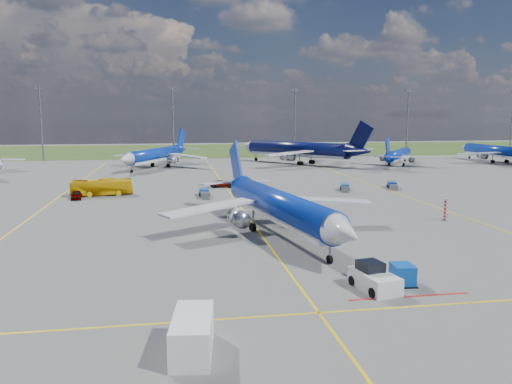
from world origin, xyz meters
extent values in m
plane|color=#565654|center=(0.00, 0.00, 0.00)|extent=(400.00, 400.00, 0.00)
cube|color=#2D4719|center=(0.00, 150.00, 0.00)|extent=(400.00, 80.00, 0.01)
cube|color=yellow|center=(0.00, 30.00, 0.01)|extent=(0.25, 160.00, 0.02)
cube|color=yellow|center=(0.00, -20.00, 0.01)|extent=(60.00, 0.25, 0.02)
cube|color=yellow|center=(-30.00, 40.00, 0.01)|extent=(0.25, 120.00, 0.02)
cube|color=yellow|center=(30.00, 40.00, 0.01)|extent=(0.25, 120.00, 0.02)
cube|color=#A5140F|center=(8.00, -18.00, 0.01)|extent=(10.00, 0.25, 0.02)
cylinder|color=slate|center=(-50.00, 110.00, 11.00)|extent=(0.50, 0.50, 22.00)
cube|color=slate|center=(-50.00, 110.00, 22.30)|extent=(2.20, 0.50, 0.80)
cylinder|color=slate|center=(-10.00, 110.00, 11.00)|extent=(0.50, 0.50, 22.00)
cube|color=slate|center=(-10.00, 110.00, 22.30)|extent=(2.20, 0.50, 0.80)
cylinder|color=slate|center=(30.00, 110.00, 11.00)|extent=(0.50, 0.50, 22.00)
cube|color=slate|center=(30.00, 110.00, 22.30)|extent=(2.20, 0.50, 0.80)
cylinder|color=slate|center=(70.00, 110.00, 11.00)|extent=(0.50, 0.50, 22.00)
cube|color=slate|center=(70.00, 110.00, 22.30)|extent=(2.20, 0.50, 0.80)
cylinder|color=slate|center=(110.00, 110.00, 11.00)|extent=(0.50, 0.50, 22.00)
cylinder|color=red|center=(26.00, 8.00, 1.50)|extent=(0.50, 0.50, 3.00)
cube|color=silver|center=(5.90, -15.98, 0.71)|extent=(3.22, 4.98, 1.43)
cube|color=black|center=(5.78, -15.33, 1.70)|extent=(2.09, 2.27, 0.99)
cube|color=slate|center=(5.37, -13.18, 0.60)|extent=(0.76, 2.64, 0.22)
cube|color=#0C48B0|center=(8.76, -15.14, 0.86)|extent=(1.94, 2.32, 1.71)
cube|color=white|center=(-9.24, -24.63, 1.16)|extent=(2.96, 5.54, 2.33)
imported|color=yellow|center=(-22.84, 37.66, 1.50)|extent=(11.00, 4.00, 3.00)
imported|color=#999999|center=(-26.58, 34.33, 0.72)|extent=(2.18, 4.38, 1.43)
imported|color=#999999|center=(-0.74, 44.30, 0.68)|extent=(5.05, 2.62, 1.36)
imported|color=#999999|center=(4.28, 28.50, 0.62)|extent=(4.29, 4.16, 1.23)
cube|color=#1B5BA5|center=(21.98, 36.95, 0.59)|extent=(2.27, 3.11, 1.18)
cube|color=slate|center=(21.14, 34.30, 0.48)|extent=(1.87, 2.43, 0.96)
cube|color=#17478E|center=(-4.91, 34.46, 0.62)|extent=(1.62, 2.96, 1.25)
cube|color=slate|center=(-4.94, 31.51, 0.51)|extent=(1.38, 2.28, 1.02)
cube|color=#19389A|center=(32.03, 38.01, 0.60)|extent=(2.31, 3.16, 1.20)
cube|color=slate|center=(31.17, 35.31, 0.49)|extent=(1.91, 2.47, 0.98)
camera|label=1|loc=(-10.08, -53.09, 14.20)|focal=35.00mm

